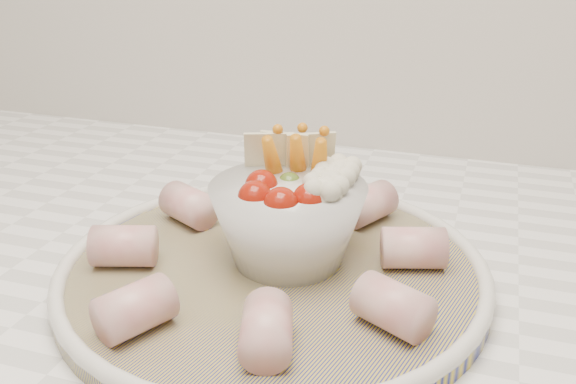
% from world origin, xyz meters
% --- Properties ---
extents(serving_platter, '(0.40, 0.40, 0.02)m').
position_xyz_m(serving_platter, '(-0.01, 1.41, 0.93)').
color(serving_platter, navy).
rests_on(serving_platter, kitchen_counter).
extents(veggie_bowl, '(0.12, 0.12, 0.10)m').
position_xyz_m(veggie_bowl, '(-0.01, 1.43, 0.97)').
color(veggie_bowl, silver).
rests_on(veggie_bowl, serving_platter).
extents(cured_meat_rolls, '(0.27, 0.28, 0.03)m').
position_xyz_m(cured_meat_rolls, '(-0.02, 1.41, 0.95)').
color(cured_meat_rolls, '#C0585B').
rests_on(cured_meat_rolls, serving_platter).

